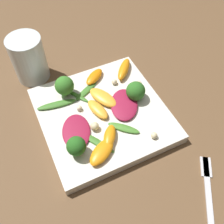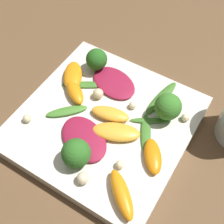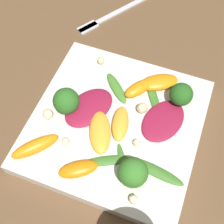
% 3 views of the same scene
% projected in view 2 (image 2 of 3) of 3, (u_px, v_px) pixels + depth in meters
% --- Properties ---
extents(ground_plane, '(2.40, 2.40, 0.00)m').
position_uv_depth(ground_plane, '(105.00, 127.00, 0.53)').
color(ground_plane, brown).
extents(plate, '(0.27, 0.27, 0.02)m').
position_uv_depth(plate, '(105.00, 123.00, 0.52)').
color(plate, silver).
rests_on(plate, ground_plane).
extents(radicchio_leaf_0, '(0.10, 0.08, 0.01)m').
position_uv_depth(radicchio_leaf_0, '(114.00, 83.00, 0.55)').
color(radicchio_leaf_0, maroon).
rests_on(radicchio_leaf_0, plate).
extents(radicchio_leaf_1, '(0.11, 0.09, 0.01)m').
position_uv_depth(radicchio_leaf_1, '(84.00, 138.00, 0.48)').
color(radicchio_leaf_1, maroon).
rests_on(radicchio_leaf_1, plate).
extents(orange_segment_0, '(0.06, 0.07, 0.02)m').
position_uv_depth(orange_segment_0, '(73.00, 76.00, 0.55)').
color(orange_segment_0, orange).
rests_on(orange_segment_0, plate).
extents(orange_segment_1, '(0.06, 0.05, 0.02)m').
position_uv_depth(orange_segment_1, '(75.00, 92.00, 0.53)').
color(orange_segment_1, orange).
rests_on(orange_segment_1, plate).
extents(orange_segment_2, '(0.05, 0.06, 0.02)m').
position_uv_depth(orange_segment_2, '(153.00, 156.00, 0.46)').
color(orange_segment_2, orange).
rests_on(orange_segment_2, plate).
extents(orange_segment_3, '(0.08, 0.06, 0.02)m').
position_uv_depth(orange_segment_3, '(116.00, 132.00, 0.48)').
color(orange_segment_3, '#FCAD33').
rests_on(orange_segment_3, plate).
extents(orange_segment_4, '(0.07, 0.04, 0.01)m').
position_uv_depth(orange_segment_4, '(110.00, 114.00, 0.50)').
color(orange_segment_4, '#FCAD33').
rests_on(orange_segment_4, plate).
extents(orange_segment_5, '(0.07, 0.07, 0.02)m').
position_uv_depth(orange_segment_5, '(122.00, 194.00, 0.42)').
color(orange_segment_5, orange).
rests_on(orange_segment_5, plate).
extents(broccoli_floret_0, '(0.04, 0.04, 0.05)m').
position_uv_depth(broccoli_floret_0, '(168.00, 107.00, 0.49)').
color(broccoli_floret_0, '#7A9E51').
rests_on(broccoli_floret_0, plate).
extents(broccoli_floret_1, '(0.04, 0.04, 0.04)m').
position_uv_depth(broccoli_floret_1, '(97.00, 59.00, 0.55)').
color(broccoli_floret_1, '#7A9E51').
rests_on(broccoli_floret_1, plate).
extents(broccoli_floret_2, '(0.04, 0.04, 0.04)m').
position_uv_depth(broccoli_floret_2, '(76.00, 153.00, 0.45)').
color(broccoli_floret_2, '#7A9E51').
rests_on(broccoli_floret_2, plate).
extents(arugula_sprig_0, '(0.03, 0.09, 0.01)m').
position_uv_depth(arugula_sprig_0, '(161.00, 98.00, 0.53)').
color(arugula_sprig_0, '#3D7528').
rests_on(arugula_sprig_0, plate).
extents(arugula_sprig_1, '(0.06, 0.04, 0.00)m').
position_uv_depth(arugula_sprig_1, '(150.00, 121.00, 0.50)').
color(arugula_sprig_1, '#3D7528').
rests_on(arugula_sprig_1, plate).
extents(arugula_sprig_2, '(0.05, 0.07, 0.01)m').
position_uv_depth(arugula_sprig_2, '(146.00, 133.00, 0.49)').
color(arugula_sprig_2, '#3D7528').
rests_on(arugula_sprig_2, plate).
extents(arugula_sprig_3, '(0.06, 0.06, 0.01)m').
position_uv_depth(arugula_sprig_3, '(67.00, 111.00, 0.51)').
color(arugula_sprig_3, '#47842D').
rests_on(arugula_sprig_3, plate).
extents(arugula_sprig_4, '(0.08, 0.06, 0.01)m').
position_uv_depth(arugula_sprig_4, '(87.00, 85.00, 0.55)').
color(arugula_sprig_4, '#3D7528').
rests_on(arugula_sprig_4, plate).
extents(macadamia_nut_0, '(0.01, 0.01, 0.01)m').
position_uv_depth(macadamia_nut_0, '(133.00, 105.00, 0.52)').
color(macadamia_nut_0, beige).
rests_on(macadamia_nut_0, plate).
extents(macadamia_nut_1, '(0.01, 0.01, 0.01)m').
position_uv_depth(macadamia_nut_1, '(185.00, 117.00, 0.50)').
color(macadamia_nut_1, beige).
rests_on(macadamia_nut_1, plate).
extents(macadamia_nut_2, '(0.02, 0.02, 0.02)m').
position_uv_depth(macadamia_nut_2, '(83.00, 178.00, 0.44)').
color(macadamia_nut_2, beige).
rests_on(macadamia_nut_2, plate).
extents(macadamia_nut_3, '(0.02, 0.02, 0.02)m').
position_uv_depth(macadamia_nut_3, '(98.00, 94.00, 0.53)').
color(macadamia_nut_3, beige).
rests_on(macadamia_nut_3, plate).
extents(macadamia_nut_4, '(0.01, 0.01, 0.01)m').
position_uv_depth(macadamia_nut_4, '(120.00, 165.00, 0.45)').
color(macadamia_nut_4, beige).
rests_on(macadamia_nut_4, plate).
extents(macadamia_nut_5, '(0.01, 0.01, 0.01)m').
position_uv_depth(macadamia_nut_5, '(27.00, 118.00, 0.50)').
color(macadamia_nut_5, beige).
rests_on(macadamia_nut_5, plate).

